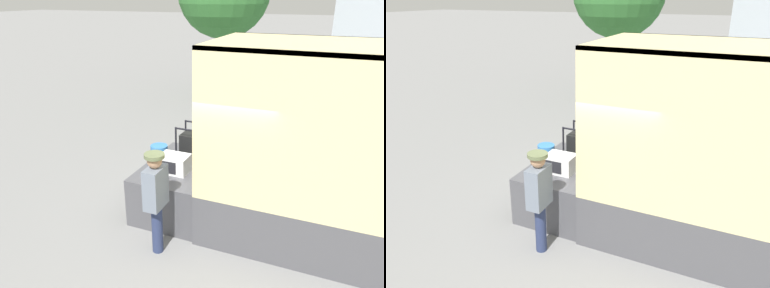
{
  "view_description": "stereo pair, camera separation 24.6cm",
  "coord_description": "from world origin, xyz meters",
  "views": [
    {
      "loc": [
        2.05,
        -5.93,
        3.95
      ],
      "look_at": [
        -0.36,
        -0.2,
        1.47
      ],
      "focal_mm": 35.0,
      "sensor_mm": 36.0,
      "label": 1
    },
    {
      "loc": [
        2.27,
        -5.83,
        3.95
      ],
      "look_at": [
        -0.36,
        -0.2,
        1.47
      ],
      "focal_mm": 35.0,
      "sensor_mm": 36.0,
      "label": 2
    }
  ],
  "objects": [
    {
      "name": "ground_plane",
      "position": [
        0.0,
        0.0,
        0.0
      ],
      "size": [
        160.0,
        160.0,
        0.0
      ],
      "primitive_type": "plane",
      "color": "gray"
    },
    {
      "name": "tailgate_deck",
      "position": [
        -0.66,
        0.0,
        0.46
      ],
      "size": [
        1.33,
        2.01,
        0.92
      ],
      "primitive_type": "cube",
      "color": "#4C4C51",
      "rests_on": "ground"
    },
    {
      "name": "microwave",
      "position": [
        -0.66,
        -0.32,
        1.08
      ],
      "size": [
        0.53,
        0.4,
        0.33
      ],
      "color": "white",
      "rests_on": "tailgate_deck"
    },
    {
      "name": "portable_generator",
      "position": [
        -0.59,
        0.54,
        1.15
      ],
      "size": [
        0.66,
        0.51,
        0.63
      ],
      "color": "black",
      "rests_on": "tailgate_deck"
    },
    {
      "name": "orange_bucket",
      "position": [
        -1.12,
        -0.04,
        1.09
      ],
      "size": [
        0.33,
        0.33,
        0.34
      ],
      "color": "#3370B2",
      "rests_on": "tailgate_deck"
    },
    {
      "name": "worker_person",
      "position": [
        -0.46,
        -1.43,
        1.08
      ],
      "size": [
        0.31,
        0.44,
        1.75
      ],
      "color": "navy",
      "rests_on": "ground"
    }
  ]
}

